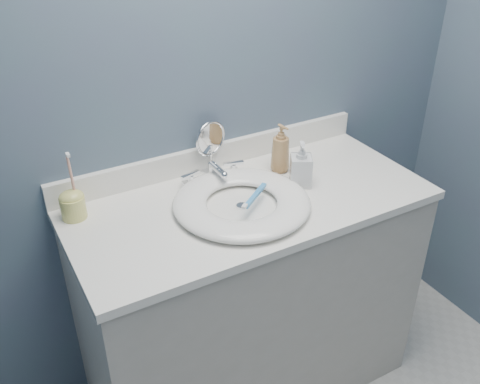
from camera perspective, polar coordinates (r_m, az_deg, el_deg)
back_wall at (r=1.87m, az=-3.15°, el=11.55°), size 2.20×0.02×2.40m
vanity_cabinet at (r=2.07m, az=0.97°, el=-11.54°), size 1.20×0.55×0.85m
countertop at (r=1.80m, az=1.10°, el=-1.16°), size 1.22×0.57×0.03m
backsplash at (r=1.97m, az=-2.77°, el=3.88°), size 1.22×0.02×0.09m
basin at (r=1.74m, az=0.18°, el=-1.11°), size 0.45×0.45×0.04m
drain at (r=1.74m, az=0.18°, el=-1.52°), size 0.04×0.04×0.01m
faucet at (r=1.88m, az=-2.78°, el=1.90°), size 0.25×0.13×0.07m
makeup_mirror at (r=1.91m, az=-3.15°, el=5.11°), size 0.13×0.08×0.20m
soap_bottle_amber at (r=1.93m, az=4.35°, el=4.67°), size 0.08×0.08×0.18m
soap_bottle_clear at (r=1.85m, az=6.55°, el=2.99°), size 0.10×0.10×0.16m
toothbrush_holder at (r=1.75m, az=-17.43°, el=-1.17°), size 0.08×0.08×0.23m
toothbrush_lying at (r=1.72m, az=1.55°, el=-0.48°), size 0.15×0.11×0.02m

